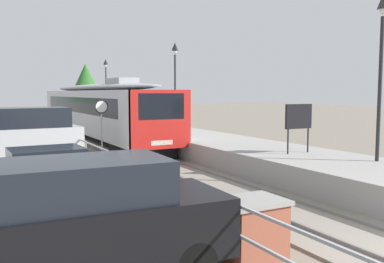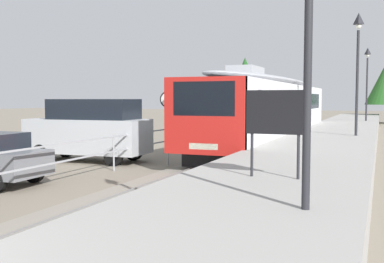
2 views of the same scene
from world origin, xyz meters
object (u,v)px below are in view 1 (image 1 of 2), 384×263
Objects in this scene: platform_lamp_near_end at (382,45)px; parked_hatchback_grey at (40,174)px; platform_notice_board at (299,118)px; parked_suv_black at (86,219)px; platform_lamp_far_end at (106,77)px; commuter_train at (97,108)px; platform_lamp_mid_platform at (175,69)px; parked_van_silver at (19,138)px; brick_utility_cabinet at (252,228)px; speed_limit_sign at (102,115)px.

platform_lamp_near_end is 11.16m from parked_hatchback_grey.
platform_notice_board is at bearing -5.71° from parked_hatchback_grey.
parked_suv_black is (-10.00, -2.31, -3.56)m from platform_lamp_near_end.
parked_hatchback_grey is (-9.89, -26.46, -3.83)m from platform_lamp_far_end.
commuter_train is 4.35× the size of parked_suv_black.
commuter_train reaches higher than parked_suv_black.
parked_suv_black reaches higher than parked_hatchback_grey.
platform_lamp_near_end is 1.00× the size of platform_lamp_mid_platform.
platform_notice_board is 10.30m from parked_suv_black.
platform_lamp_far_end reaches higher than parked_suv_black.
parked_hatchback_grey is at bearing -90.22° from parked_van_silver.
brick_utility_cabinet is at bearing -102.10° from platform_lamp_far_end.
platform_lamp_mid_platform is 2.97× the size of platform_notice_board.
commuter_train reaches higher than brick_utility_cabinet.
platform_notice_board reaches higher than parked_hatchback_grey.
platform_lamp_near_end is 14.97m from platform_lamp_mid_platform.
commuter_train reaches higher than platform_notice_board.
commuter_train is at bearing 104.02° from platform_lamp_near_end.
platform_notice_board is at bearing -35.96° from parked_van_silver.
platform_lamp_far_end is (0.00, 14.97, 0.00)m from platform_lamp_mid_platform.
platform_lamp_near_end is at bearing -42.42° from parked_van_silver.
commuter_train is 4.08× the size of parked_van_silver.
platform_lamp_far_end is 27.48m from platform_notice_board.
platform_notice_board is (-1.01, 2.59, -2.44)m from platform_lamp_near_end.
speed_limit_sign reaches higher than platform_notice_board.
brick_utility_cabinet is 0.26× the size of parked_suv_black.
commuter_train is 8.56m from speed_limit_sign.
platform_notice_board reaches higher than parked_suv_black.
parked_hatchback_grey is 0.81× the size of parked_van_silver.
speed_limit_sign is 0.60× the size of parked_suv_black.
parked_van_silver is (-8.86, 6.43, -0.89)m from platform_notice_board.
parked_suv_black is (-2.99, 0.46, 0.49)m from brick_utility_cabinet.
parked_van_silver is at bearing -148.90° from platform_lamp_mid_platform.
commuter_train is at bearing 102.70° from platform_notice_board.
platform_lamp_near_end is at bearing -54.68° from speed_limit_sign.
platform_lamp_far_end is 1.07× the size of parked_van_silver.
commuter_train is 20.41m from brick_utility_cabinet.
commuter_train is 13.50m from platform_lamp_far_end.
platform_notice_board is 10.98m from parked_van_silver.
platform_notice_board is at bearing -92.11° from platform_lamp_far_end.
platform_lamp_near_end is 1.32× the size of parked_hatchback_grey.
platform_lamp_mid_platform is 9.07m from speed_limit_sign.
commuter_train is at bearing 82.47° from brick_utility_cabinet.
platform_notice_board is 0.44× the size of parked_hatchback_grey.
parked_hatchback_grey is (-8.88, 0.89, -1.40)m from platform_notice_board.
parked_van_silver is at bearing 103.63° from brick_utility_cabinet.
platform_lamp_near_end is at bearing -68.74° from platform_notice_board.
parked_hatchback_grey is (0.11, 5.78, -0.27)m from parked_suv_black.
platform_notice_board is at bearing 111.26° from platform_lamp_near_end.
parked_suv_black is at bearing -107.22° from platform_lamp_far_end.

